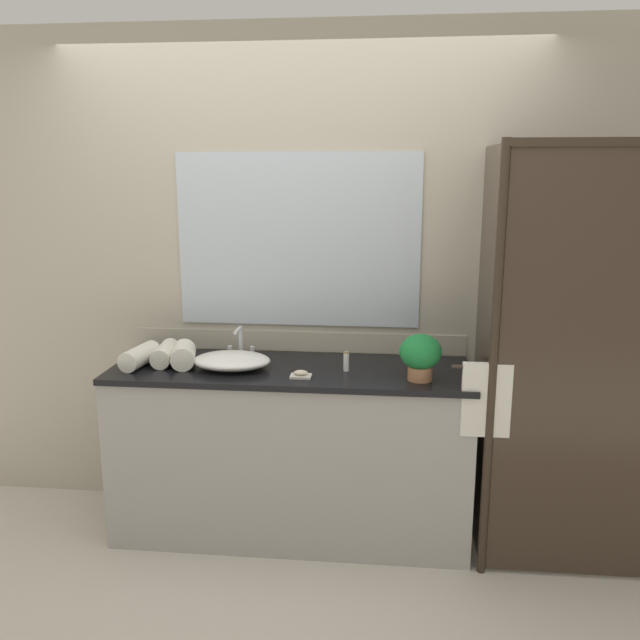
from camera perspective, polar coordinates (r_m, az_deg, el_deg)
ground_plane at (r=3.70m, az=-2.43°, el=-17.60°), size 8.00×8.00×0.00m
wall_back_with_mirror at (r=3.58m, az=-1.82°, el=3.68°), size 4.40×0.06×2.60m
vanity_cabinet at (r=3.50m, az=-2.47°, el=-11.15°), size 1.80×0.58×0.90m
shower_enclosure at (r=3.19m, az=20.21°, el=-3.51°), size 1.20×0.59×2.00m
sink_basin at (r=3.34m, az=-7.59°, el=-3.48°), size 0.39×0.29×0.08m
faucet at (r=3.53m, az=-6.85°, el=-2.32°), size 0.17×0.14×0.17m
potted_plant at (r=3.14m, az=8.64°, el=-2.93°), size 0.20×0.20×0.22m
soap_dish at (r=3.18m, az=-1.66°, el=-4.71°), size 0.10×0.07×0.04m
amenity_bottle_lotion at (r=3.27m, az=2.27°, el=-3.60°), size 0.03×0.03×0.10m
amenity_bottle_conditioner at (r=3.37m, az=8.03°, el=-3.40°), size 0.03×0.03×0.08m
rolled_towel_near_edge at (r=3.47m, az=-15.22°, el=-3.02°), size 0.14×0.27×0.10m
rolled_towel_middle at (r=3.49m, az=-13.16°, el=-2.83°), size 0.12×0.26×0.10m
rolled_towel_far_edge at (r=3.41m, az=-11.66°, el=-2.96°), size 0.16×0.23×0.12m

